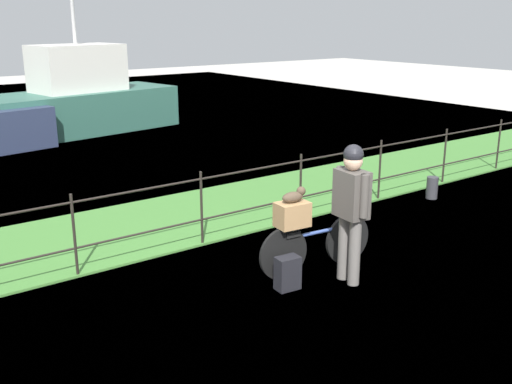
# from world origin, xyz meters

# --- Properties ---
(ground_plane) EXTENTS (60.00, 60.00, 0.00)m
(ground_plane) POSITION_xyz_m (0.00, 0.00, 0.00)
(ground_plane) COLOR beige
(grass_strip) EXTENTS (27.00, 2.40, 0.03)m
(grass_strip) POSITION_xyz_m (0.00, 3.55, 0.01)
(grass_strip) COLOR #478438
(grass_strip) RESTS_ON ground
(harbor_water) EXTENTS (30.00, 30.00, 0.00)m
(harbor_water) POSITION_xyz_m (0.00, 10.85, 0.00)
(harbor_water) COLOR #60849E
(harbor_water) RESTS_ON ground
(iron_fence) EXTENTS (18.04, 0.04, 1.06)m
(iron_fence) POSITION_xyz_m (0.00, 2.40, 0.62)
(iron_fence) COLOR #28231E
(iron_fence) RESTS_ON ground
(bicycle_main) EXTENTS (1.63, 0.25, 0.66)m
(bicycle_main) POSITION_xyz_m (0.65, 0.78, 0.35)
(bicycle_main) COLOR black
(bicycle_main) RESTS_ON ground
(wooden_crate) EXTENTS (0.42, 0.30, 0.30)m
(wooden_crate) POSITION_xyz_m (0.30, 0.82, 0.81)
(wooden_crate) COLOR #A87F51
(wooden_crate) RESTS_ON bicycle_main
(terrier_dog) EXTENTS (0.32, 0.17, 0.18)m
(terrier_dog) POSITION_xyz_m (0.32, 0.81, 1.03)
(terrier_dog) COLOR #4C3D2D
(terrier_dog) RESTS_ON wooden_crate
(cyclist_person) EXTENTS (0.30, 0.54, 1.68)m
(cyclist_person) POSITION_xyz_m (0.77, 0.31, 1.00)
(cyclist_person) COLOR slate
(cyclist_person) RESTS_ON ground
(backpack_on_paving) EXTENTS (0.30, 0.21, 0.40)m
(backpack_on_paving) POSITION_xyz_m (0.04, 0.58, 0.20)
(backpack_on_paving) COLOR black
(backpack_on_paving) RESTS_ON ground
(mooring_bollard) EXTENTS (0.20, 0.20, 0.39)m
(mooring_bollard) POSITION_xyz_m (4.42, 1.90, 0.19)
(mooring_bollard) COLOR #38383D
(mooring_bollard) RESTS_ON ground
(moored_boat_mid) EXTENTS (5.54, 2.83, 3.97)m
(moored_boat_mid) POSITION_xyz_m (1.89, 11.77, 0.87)
(moored_boat_mid) COLOR #336656
(moored_boat_mid) RESTS_ON ground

